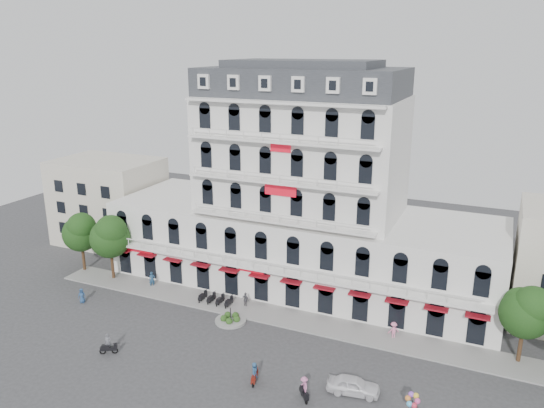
{
  "coord_description": "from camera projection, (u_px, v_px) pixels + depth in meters",
  "views": [
    {
      "loc": [
        20.64,
        -36.81,
        27.14
      ],
      "look_at": [
        -0.12,
        10.0,
        11.9
      ],
      "focal_mm": 35.0,
      "sensor_mm": 36.0,
      "label": 1
    }
  ],
  "objects": [
    {
      "name": "pedestrian_far",
      "position": [
        152.0,
        280.0,
        62.0
      ],
      "size": [
        0.8,
        0.83,
        1.91
      ],
      "primitive_type": "imported",
      "rotation": [
        0.0,
        0.0,
        0.85
      ],
      "color": "navy",
      "rests_on": "ground"
    },
    {
      "name": "tree_west_outer",
      "position": [
        81.0,
        231.0,
        65.32
      ],
      "size": [
        4.5,
        4.48,
        7.76
      ],
      "color": "#382314",
      "rests_on": "ground"
    },
    {
      "name": "pedestrian_mid",
      "position": [
        246.0,
        300.0,
        57.27
      ],
      "size": [
        1.08,
        0.69,
        1.71
      ],
      "primitive_type": "imported",
      "rotation": [
        0.0,
        0.0,
        2.85
      ],
      "color": "#545259",
      "rests_on": "ground"
    },
    {
      "name": "parked_scooter_row",
      "position": [
        216.0,
        304.0,
        58.19
      ],
      "size": [
        4.4,
        1.8,
        1.1
      ],
      "primitive_type": null,
      "color": "black",
      "rests_on": "ground"
    },
    {
      "name": "pedestrian_left",
      "position": [
        82.0,
        296.0,
        58.29
      ],
      "size": [
        0.97,
        0.85,
        1.67
      ],
      "primitive_type": "imported",
      "rotation": [
        0.0,
        0.0,
        0.48
      ],
      "color": "navy",
      "rests_on": "ground"
    },
    {
      "name": "rider_center",
      "position": [
        304.0,
        388.0,
        42.14
      ],
      "size": [
        1.2,
        1.41,
        2.08
      ],
      "rotation": [
        0.0,
        0.0,
        5.38
      ],
      "color": "black",
      "rests_on": "ground"
    },
    {
      "name": "sidewalk",
      "position": [
        269.0,
        314.0,
        55.88
      ],
      "size": [
        53.0,
        4.0,
        0.16
      ],
      "primitive_type": "cube",
      "color": "gray",
      "rests_on": "ground"
    },
    {
      "name": "rider_west",
      "position": [
        108.0,
        345.0,
        48.52
      ],
      "size": [
        1.54,
        1.04,
        2.04
      ],
      "rotation": [
        0.0,
        0.0,
        0.51
      ],
      "color": "black",
      "rests_on": "ground"
    },
    {
      "name": "tree_west_inner",
      "position": [
        110.0,
        235.0,
        62.84
      ],
      "size": [
        4.76,
        4.76,
        8.25
      ],
      "color": "#382314",
      "rests_on": "ground"
    },
    {
      "name": "parked_car",
      "position": [
        353.0,
        385.0,
        43.03
      ],
      "size": [
        4.51,
        2.36,
        1.47
      ],
      "primitive_type": "imported",
      "rotation": [
        0.0,
        0.0,
        1.72
      ],
      "color": "white",
      "rests_on": "ground"
    },
    {
      "name": "ground",
      "position": [
        229.0,
        359.0,
        48.02
      ],
      "size": [
        120.0,
        120.0,
        0.0
      ],
      "primitive_type": "plane",
      "color": "#38383A",
      "rests_on": "ground"
    },
    {
      "name": "rider_east",
      "position": [
        254.0,
        373.0,
        44.24
      ],
      "size": [
        0.69,
        1.68,
        1.96
      ],
      "rotation": [
        0.0,
        0.0,
        1.81
      ],
      "color": "maroon",
      "rests_on": "ground"
    },
    {
      "name": "pedestrian_right",
      "position": [
        393.0,
        330.0,
        51.06
      ],
      "size": [
        1.3,
        1.19,
        1.75
      ],
      "primitive_type": "imported",
      "rotation": [
        0.0,
        0.0,
        3.77
      ],
      "color": "pink",
      "rests_on": "ground"
    },
    {
      "name": "main_building",
      "position": [
        301.0,
        202.0,
        60.94
      ],
      "size": [
        45.0,
        15.0,
        25.8
      ],
      "color": "silver",
      "rests_on": "ground"
    },
    {
      "name": "traffic_island",
      "position": [
        231.0,
        319.0,
        54.37
      ],
      "size": [
        3.2,
        3.2,
        1.6
      ],
      "color": "gray",
      "rests_on": "ground"
    },
    {
      "name": "tree_east_inner",
      "position": [
        526.0,
        310.0,
        45.93
      ],
      "size": [
        4.4,
        4.37,
        7.57
      ],
      "color": "#382314",
      "rests_on": "ground"
    },
    {
      "name": "flank_building_west",
      "position": [
        109.0,
        201.0,
        75.49
      ],
      "size": [
        14.0,
        10.0,
        12.0
      ],
      "primitive_type": "cube",
      "color": "beige",
      "rests_on": "ground"
    }
  ]
}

